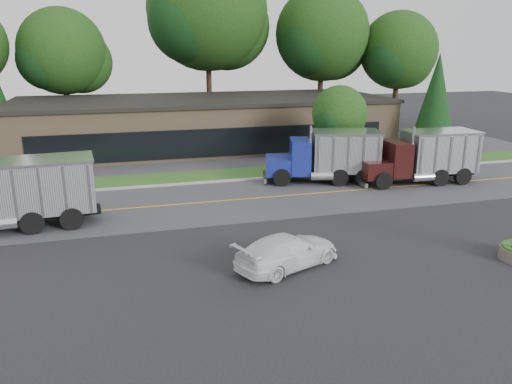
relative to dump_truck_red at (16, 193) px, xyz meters
The scene contains 17 objects.
ground 12.84m from the dump_truck_red, 35.08° to the right, with size 140.00×140.00×0.00m, color #2D2D31.
road 10.69m from the dump_truck_red, ahead, with size 60.00×8.00×0.02m, color #4D4D51.
center_line 10.69m from the dump_truck_red, ahead, with size 60.00×0.12×0.01m, color gold.
curb 12.09m from the dump_truck_red, 29.54° to the left, with size 60.00×0.30×0.12m, color #9E9E99.
grass_verge 13.07m from the dump_truck_red, 36.49° to the left, with size 60.00×3.40×0.03m, color #25561D.
far_parking 16.51m from the dump_truck_red, 50.67° to the left, with size 60.00×7.00×0.02m, color #4D4D51.
strip_mall 22.44m from the dump_truck_red, 56.44° to the left, with size 32.00×12.00×4.00m, color #8D7456.
tree_far_b 27.47m from the dump_truck_red, 88.86° to the left, with size 8.61×8.10×12.28m.
tree_far_c 32.10m from the dump_truck_red, 61.47° to the left, with size 12.77×12.02×18.22m.
tree_far_d 37.83m from the dump_truck_red, 44.19° to the left, with size 10.42×9.81×14.86m.
tree_far_e 42.38m from the dump_truck_red, 34.57° to the left, with size 8.68×8.17×12.38m.
evergreen_right 32.34m from the dump_truck_red, 19.38° to the left, with size 3.61×3.61×8.20m.
tree_verge 21.98m from the dump_truck_red, 20.73° to the left, with size 4.21×3.96×6.00m.
dump_truck_red is the anchor object (origin of this frame).
dump_truck_blue 18.61m from the dump_truck_red, 12.85° to the left, with size 7.74×4.36×3.36m.
dump_truck_maroon 24.15m from the dump_truck_red, ahead, with size 7.97×3.07×3.36m.
rally_car 13.69m from the dump_truck_red, 34.89° to the right, with size 1.88×4.63×1.34m, color white.
Camera 1 is at (-5.43, -18.07, 8.52)m, focal length 35.00 mm.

